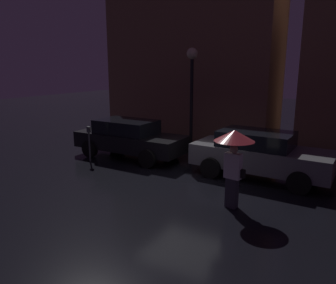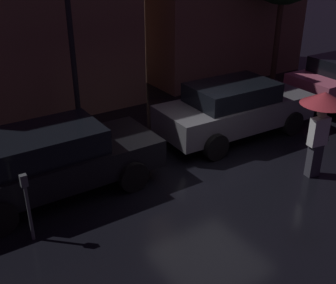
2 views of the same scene
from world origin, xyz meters
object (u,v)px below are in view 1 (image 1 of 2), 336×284
Objects in this scene: parked_car_black at (129,138)px; parking_meter at (89,140)px; pedestrian_with_umbrella at (234,147)px; parked_car_grey at (259,154)px; street_lamp_near at (192,76)px.

parked_car_black is 3.35× the size of parking_meter.
pedestrian_with_umbrella is 1.50× the size of parking_meter.
parked_car_grey is 2.81m from pedestrian_with_umbrella.
parked_car_grey is 4.85m from street_lamp_near.
parking_meter is (-6.12, 1.24, -0.76)m from pedestrian_with_umbrella.
pedestrian_with_umbrella is 6.29m from parking_meter.
parking_meter is 0.31× the size of street_lamp_near.
parked_car_grey is at bearing 13.44° from parking_meter.
pedestrian_with_umbrella is at bearing -86.90° from parked_car_grey.
pedestrian_with_umbrella reaches higher than parked_car_black.
parked_car_black is 2.22× the size of pedestrian_with_umbrella.
pedestrian_with_umbrella is at bearing -53.29° from street_lamp_near.
parked_car_grey reaches higher than parked_car_black.
parking_meter is at bearing 177.14° from pedestrian_with_umbrella.
parked_car_black is 1.05× the size of street_lamp_near.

